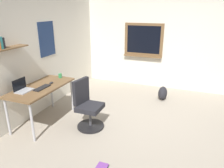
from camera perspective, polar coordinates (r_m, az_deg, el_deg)
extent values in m
plane|color=#9E9384|center=(4.25, 9.66, -11.62)|extent=(5.20, 5.20, 0.00)
cube|color=silver|center=(4.82, -19.39, 7.95)|extent=(5.00, 0.10, 2.60)
cube|color=brown|center=(4.08, -25.73, 8.72)|extent=(0.68, 0.20, 0.02)
cube|color=navy|center=(4.96, -17.07, 11.45)|extent=(0.52, 0.01, 0.74)
cube|color=black|center=(3.99, -27.62, 9.73)|extent=(0.03, 0.14, 0.18)
cube|color=silver|center=(6.14, 15.25, 10.70)|extent=(0.10, 5.00, 2.60)
cube|color=brown|center=(6.18, 8.46, 11.70)|extent=(0.04, 1.10, 0.90)
cube|color=black|center=(6.17, 8.43, 11.69)|extent=(0.01, 0.94, 0.76)
cube|color=brown|center=(6.22, 8.15, 7.41)|extent=(0.12, 1.10, 0.03)
cube|color=brown|center=(4.35, -18.47, -0.83)|extent=(1.40, 0.67, 0.03)
cylinder|color=#B7B7BC|center=(3.90, -20.64, -9.69)|extent=(0.04, 0.04, 0.73)
cylinder|color=#B7B7BC|center=(4.81, -10.68, -2.99)|extent=(0.04, 0.04, 0.73)
cylinder|color=#B7B7BC|center=(4.26, -26.24, -7.95)|extent=(0.04, 0.04, 0.73)
cylinder|color=#B7B7BC|center=(5.10, -15.92, -2.07)|extent=(0.04, 0.04, 0.73)
cylinder|color=black|center=(4.25, -5.74, -11.14)|extent=(0.52, 0.52, 0.04)
cylinder|color=#4C4C51|center=(4.16, -5.83, -8.89)|extent=(0.05, 0.05, 0.34)
cube|color=#232328|center=(4.06, -5.93, -6.23)|extent=(0.44, 0.44, 0.09)
cube|color=#232328|center=(4.06, -8.29, -1.91)|extent=(0.41, 0.15, 0.48)
cube|color=#ADAFB5|center=(4.19, -22.43, -1.70)|extent=(0.31, 0.21, 0.02)
cube|color=black|center=(4.22, -23.61, -0.07)|extent=(0.31, 0.01, 0.21)
cube|color=black|center=(4.24, -18.22, -0.96)|extent=(0.37, 0.13, 0.02)
ellipsoid|color=#262628|center=(4.44, -16.00, 0.31)|extent=(0.10, 0.06, 0.03)
cylinder|color=#338C4C|center=(4.76, -13.74, 2.18)|extent=(0.08, 0.08, 0.09)
ellipsoid|color=#232328|center=(5.49, 13.43, -2.42)|extent=(0.32, 0.22, 0.34)
cube|color=#7A3D99|center=(3.25, -2.91, -21.60)|extent=(0.21, 0.15, 0.03)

